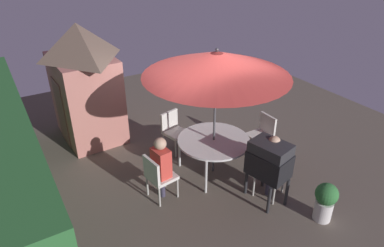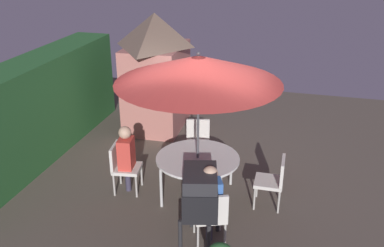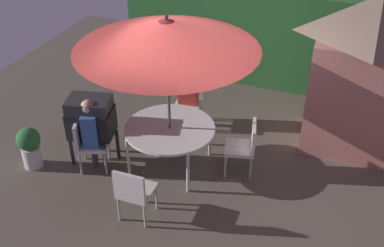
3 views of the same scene
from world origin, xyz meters
name	(u,v)px [view 3 (image 3 of 3)]	position (x,y,z in m)	size (l,w,h in m)	color
ground_plane	(202,171)	(0.00, 0.00, 0.00)	(11.00, 11.00, 0.00)	brown
hedge_backdrop	(259,34)	(0.00, 3.50, 1.01)	(5.69, 0.86, 2.03)	#28602D
garden_shed	(366,74)	(2.20, 1.65, 1.38)	(1.84, 1.36, 2.70)	#B26B60
patio_table	(170,130)	(-0.54, -0.05, 0.70)	(1.44, 1.44, 0.75)	white
patio_umbrella	(167,34)	(-0.54, -0.05, 2.31)	(2.68, 2.68, 2.59)	#4C4C51
bbq_grill	(91,118)	(-1.75, -0.39, 0.85)	(0.80, 0.65, 1.20)	black
chair_near_shed	(189,98)	(-0.72, 1.28, 0.52)	(0.52, 0.52, 0.90)	silver
chair_far_side	(87,140)	(-1.76, -0.55, 0.52)	(0.60, 0.60, 0.90)	silver
chair_toward_hedge	(134,191)	(-0.52, -1.35, 0.52)	(0.47, 0.47, 0.90)	silver
chair_toward_house	(245,145)	(0.62, 0.24, 0.52)	(0.56, 0.56, 0.90)	silver
potted_plant_by_shed	(30,146)	(-2.65, -0.87, 0.40)	(0.38, 0.38, 0.73)	silver
person_in_red	(188,88)	(-0.71, 1.20, 0.78)	(0.37, 0.28, 1.26)	#CC3D33
person_in_blue	(91,127)	(-1.68, -0.52, 0.78)	(0.35, 0.41, 1.26)	#3866B2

